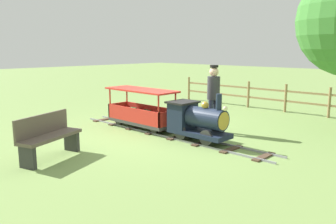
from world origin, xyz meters
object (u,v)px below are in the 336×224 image
conductor_person (213,93)px  park_bench (49,137)px  locomotive (196,120)px  passenger_car (141,112)px

conductor_person → park_bench: (3.75, -0.95, -0.54)m
locomotive → conductor_person: size_ratio=0.89×
passenger_car → park_bench: size_ratio=1.47×
locomotive → park_bench: size_ratio=1.06×
conductor_person → park_bench: 3.90m
passenger_car → conductor_person: bearing=122.6°
passenger_car → conductor_person: size_ratio=1.23×
park_bench → conductor_person: bearing=165.8°
passenger_car → park_bench: bearing=11.4°
passenger_car → conductor_person: (-0.96, 1.51, 0.53)m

